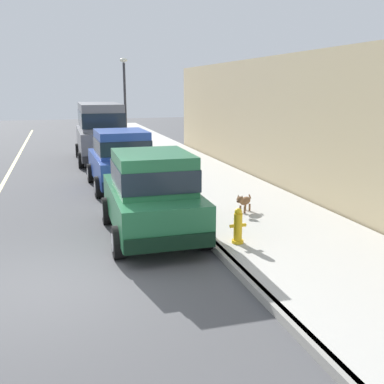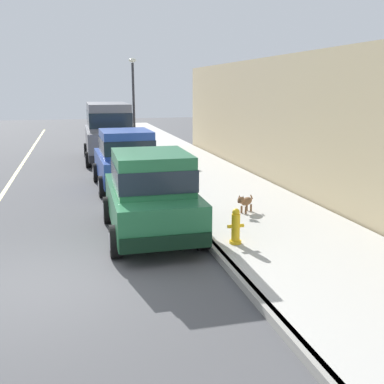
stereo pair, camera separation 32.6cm
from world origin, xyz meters
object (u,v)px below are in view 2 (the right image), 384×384
at_px(car_grey_van, 108,129).
at_px(dog_brown, 245,202).
at_px(car_green_hatchback, 151,193).
at_px(car_blue_hatchback, 126,158).
at_px(fire_hydrant, 236,227).
at_px(street_lamp, 133,93).

distance_m(car_grey_van, dog_brown, 10.23).
distance_m(car_green_hatchback, car_grey_van, 10.64).
height_order(car_green_hatchback, dog_brown, car_green_hatchback).
xyz_separation_m(car_green_hatchback, car_blue_hatchback, (0.02, 4.99, 0.00)).
relative_size(car_grey_van, fire_hydrant, 6.77).
bearing_deg(car_grey_van, fire_hydrant, -82.46).
bearing_deg(street_lamp, dog_brown, -84.91).
bearing_deg(car_blue_hatchback, car_grey_van, 91.16).
xyz_separation_m(car_blue_hatchback, fire_hydrant, (1.46, -6.25, -0.50)).
bearing_deg(car_grey_van, car_blue_hatchback, -88.84).
xyz_separation_m(car_grey_van, fire_hydrant, (1.57, -11.89, -0.92)).
distance_m(car_green_hatchback, dog_brown, 2.66).
height_order(fire_hydrant, street_lamp, street_lamp).
distance_m(car_grey_van, street_lamp, 3.30).
xyz_separation_m(car_green_hatchback, fire_hydrant, (1.48, -1.26, -0.50)).
relative_size(dog_brown, street_lamp, 0.14).
bearing_deg(car_blue_hatchback, street_lamp, 80.57).
bearing_deg(fire_hydrant, dog_brown, 63.83).
height_order(car_grey_van, dog_brown, car_grey_van).
distance_m(car_blue_hatchback, car_grey_van, 5.66).
bearing_deg(dog_brown, fire_hydrant, -116.17).
height_order(dog_brown, street_lamp, street_lamp).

